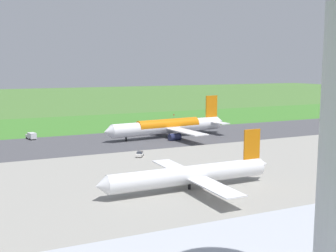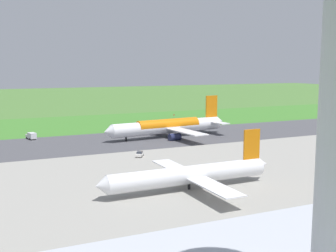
# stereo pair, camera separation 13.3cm
# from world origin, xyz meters

# --- Properties ---
(ground_plane) EXTENTS (800.00, 800.00, 0.00)m
(ground_plane) POSITION_xyz_m (0.00, 0.00, 0.00)
(ground_plane) COLOR #477233
(runway_asphalt) EXTENTS (600.00, 41.08, 0.06)m
(runway_asphalt) POSITION_xyz_m (0.00, 0.00, 0.03)
(runway_asphalt) COLOR #47474C
(runway_asphalt) RESTS_ON ground
(apron_concrete) EXTENTS (440.00, 110.00, 0.05)m
(apron_concrete) POSITION_xyz_m (0.00, 63.51, 0.03)
(apron_concrete) COLOR gray
(apron_concrete) RESTS_ON ground
(grass_verge_foreground) EXTENTS (600.00, 80.00, 0.04)m
(grass_verge_foreground) POSITION_xyz_m (0.00, -46.92, 0.02)
(grass_verge_foreground) COLOR #3C782B
(grass_verge_foreground) RESTS_ON ground
(airliner_main) EXTENTS (54.15, 44.38, 15.88)m
(airliner_main) POSITION_xyz_m (13.36, -0.04, 4.35)
(airliner_main) COLOR white
(airliner_main) RESTS_ON ground
(airliner_parked_far) EXTENTS (43.99, 35.90, 12.87)m
(airliner_parked_far) POSITION_xyz_m (38.96, 67.23, 3.52)
(airliner_parked_far) COLOR white
(airliner_parked_far) RESTS_ON ground
(service_truck_fuel) EXTENTS (3.64, 6.18, 2.65)m
(service_truck_fuel) POSITION_xyz_m (63.71, -17.36, 1.40)
(service_truck_fuel) COLOR silver
(service_truck_fuel) RESTS_ON ground
(service_car_ops) EXTENTS (3.73, 4.52, 1.62)m
(service_car_ops) POSITION_xyz_m (36.91, 29.38, 0.84)
(service_car_ops) COLOR silver
(service_car_ops) RESTS_ON ground
(no_stopping_sign) EXTENTS (0.60, 0.10, 2.81)m
(no_stopping_sign) POSITION_xyz_m (-12.20, -49.07, 1.66)
(no_stopping_sign) COLOR slate
(no_stopping_sign) RESTS_ON ground
(traffic_cone_orange) EXTENTS (0.40, 0.40, 0.55)m
(traffic_cone_orange) POSITION_xyz_m (-6.18, -46.19, 0.28)
(traffic_cone_orange) COLOR orange
(traffic_cone_orange) RESTS_ON ground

